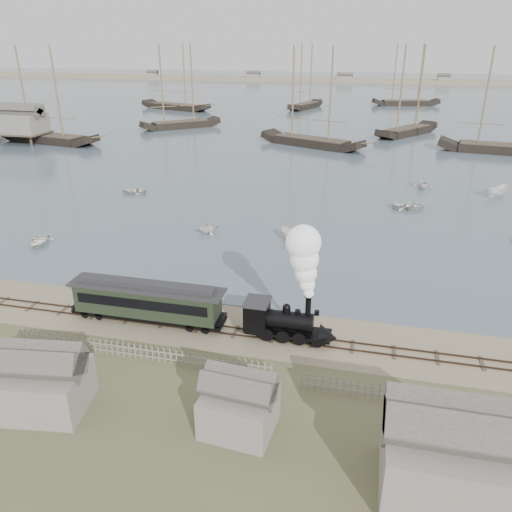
# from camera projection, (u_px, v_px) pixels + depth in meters

# --- Properties ---
(ground) EXTENTS (600.00, 600.00, 0.00)m
(ground) POSITION_uv_depth(u_px,v_px,m) (254.00, 321.00, 40.38)
(ground) COLOR gray
(ground) RESTS_ON ground
(harbor_water) EXTENTS (600.00, 336.00, 0.06)m
(harbor_water) POSITION_uv_depth(u_px,v_px,m) (356.00, 98.00, 192.10)
(harbor_water) COLOR #435460
(harbor_water) RESTS_ON ground
(rail_track) EXTENTS (120.00, 1.80, 0.16)m
(rail_track) POSITION_uv_depth(u_px,v_px,m) (248.00, 333.00, 38.58)
(rail_track) COLOR #38281E
(rail_track) RESTS_ON ground
(picket_fence_west) EXTENTS (19.00, 0.10, 1.20)m
(picket_fence_west) POSITION_uv_depth(u_px,v_px,m) (142.00, 359.00, 35.50)
(picket_fence_west) COLOR gray
(picket_fence_west) RESTS_ON ground
(picket_fence_east) EXTENTS (15.00, 0.10, 1.20)m
(picket_fence_east) POSITION_uv_depth(u_px,v_px,m) (421.00, 405.00, 31.07)
(picket_fence_east) COLOR gray
(picket_fence_east) RESTS_ON ground
(shed_left) EXTENTS (5.00, 4.00, 4.10)m
(shed_left) POSITION_uv_depth(u_px,v_px,m) (48.00, 407.00, 30.88)
(shed_left) COLOR gray
(shed_left) RESTS_ON ground
(shed_mid) EXTENTS (4.00, 3.50, 3.60)m
(shed_mid) POSITION_uv_depth(u_px,v_px,m) (239.00, 428.00, 29.26)
(shed_mid) COLOR gray
(shed_mid) RESTS_ON ground
(shed_right) EXTENTS (6.00, 5.00, 5.10)m
(shed_right) POSITION_uv_depth(u_px,v_px,m) (439.00, 491.00, 25.17)
(shed_right) COLOR gray
(shed_right) RESTS_ON ground
(far_spit) EXTENTS (500.00, 20.00, 1.80)m
(far_spit) POSITION_uv_depth(u_px,v_px,m) (364.00, 82.00, 263.52)
(far_spit) COLOR tan
(far_spit) RESTS_ON ground
(locomotive) EXTENTS (7.04, 2.63, 8.77)m
(locomotive) POSITION_uv_depth(u_px,v_px,m) (299.00, 293.00, 36.16)
(locomotive) COLOR black
(locomotive) RESTS_ON ground
(passenger_coach) EXTENTS (12.60, 2.43, 3.06)m
(passenger_coach) POSITION_uv_depth(u_px,v_px,m) (147.00, 300.00, 39.54)
(passenger_coach) COLOR black
(passenger_coach) RESTS_ON ground
(beached_dinghy) EXTENTS (3.77, 4.62, 0.84)m
(beached_dinghy) POSITION_uv_depth(u_px,v_px,m) (109.00, 298.00, 43.11)
(beached_dinghy) COLOR silver
(beached_dinghy) RESTS_ON ground
(rowboat_0) EXTENTS (4.17, 3.40, 0.76)m
(rowboat_0) POSITION_uv_depth(u_px,v_px,m) (39.00, 241.00, 55.04)
(rowboat_0) COLOR silver
(rowboat_0) RESTS_ON harbor_water
(rowboat_1) EXTENTS (3.37, 3.46, 1.39)m
(rowboat_1) POSITION_uv_depth(u_px,v_px,m) (208.00, 227.00, 58.21)
(rowboat_1) COLOR silver
(rowboat_1) RESTS_ON harbor_water
(rowboat_2) EXTENTS (3.43, 3.07, 1.30)m
(rowboat_2) POSITION_uv_depth(u_px,v_px,m) (290.00, 236.00, 55.87)
(rowboat_2) COLOR silver
(rowboat_2) RESTS_ON harbor_water
(rowboat_3) EXTENTS (3.47, 4.61, 0.91)m
(rowboat_3) POSITION_uv_depth(u_px,v_px,m) (409.00, 206.00, 66.62)
(rowboat_3) COLOR silver
(rowboat_3) RESTS_ON harbor_water
(rowboat_5) EXTENTS (3.93, 4.08, 1.59)m
(rowboat_5) POSITION_uv_depth(u_px,v_px,m) (498.00, 191.00, 71.81)
(rowboat_5) COLOR silver
(rowboat_5) RESTS_ON harbor_water
(rowboat_6) EXTENTS (2.84, 3.86, 0.78)m
(rowboat_6) POSITION_uv_depth(u_px,v_px,m) (133.00, 191.00, 73.45)
(rowboat_6) COLOR silver
(rowboat_6) RESTS_ON harbor_water
(rowboat_7) EXTENTS (3.80, 3.38, 1.84)m
(rowboat_7) POSITION_uv_depth(u_px,v_px,m) (423.00, 182.00, 75.64)
(rowboat_7) COLOR silver
(rowboat_7) RESTS_ON harbor_water
(schooner_0) EXTENTS (25.41, 10.34, 20.00)m
(schooner_0) POSITION_uv_depth(u_px,v_px,m) (42.00, 95.00, 105.83)
(schooner_0) COLOR black
(schooner_0) RESTS_ON harbor_water
(schooner_1) EXTENTS (18.56, 17.29, 20.00)m
(schooner_1) POSITION_uv_depth(u_px,v_px,m) (179.00, 87.00, 123.75)
(schooner_1) COLOR black
(schooner_1) RESTS_ON harbor_water
(schooner_2) EXTENTS (23.76, 14.83, 20.00)m
(schooner_2) POSITION_uv_depth(u_px,v_px,m) (313.00, 97.00, 102.18)
(schooner_2) COLOR black
(schooner_2) RESTS_ON harbor_water
(schooner_3) EXTENTS (15.74, 20.02, 20.00)m
(schooner_3) POSITION_uv_depth(u_px,v_px,m) (412.00, 91.00, 114.52)
(schooner_3) COLOR black
(schooner_3) RESTS_ON harbor_water
(schooner_6) EXTENTS (25.96, 14.10, 20.00)m
(schooner_6) POSITION_uv_depth(u_px,v_px,m) (174.00, 77.00, 157.76)
(schooner_6) COLOR black
(schooner_6) RESTS_ON harbor_water
(schooner_7) EXTENTS (10.01, 19.07, 20.00)m
(schooner_7) POSITION_uv_depth(u_px,v_px,m) (307.00, 76.00, 159.40)
(schooner_7) COLOR black
(schooner_7) RESTS_ON harbor_water
(schooner_8) EXTENTS (23.08, 10.06, 20.00)m
(schooner_8) POSITION_uv_depth(u_px,v_px,m) (409.00, 75.00, 167.13)
(schooner_8) COLOR black
(schooner_8) RESTS_ON harbor_water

